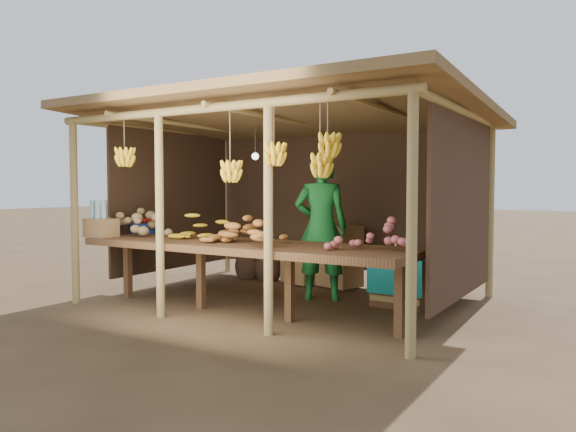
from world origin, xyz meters
The scene contains 13 objects.
ground centered at (0.00, 0.00, 0.00)m, with size 60.00×60.00×0.00m, color brown.
stall_structure centered at (0.00, -0.06, 1.91)m, with size 4.70×3.50×2.43m.
counter centered at (0.00, -0.95, 0.74)m, with size 3.90×1.05×0.80m.
potato_heap centered at (-1.68, -0.97, 0.99)m, with size 1.12×0.67×0.37m, color #9F8752, non-canonical shape.
sweet_potato_heap centered at (0.19, -1.07, 0.98)m, with size 1.02×0.61×0.36m, color #AC6B2C, non-canonical shape.
onion_heap centered at (1.59, -0.95, 0.98)m, with size 0.89×0.53×0.36m, color #C56160, non-canonical shape.
banana_pile centered at (-0.60, -0.87, 0.97)m, with size 0.61×0.37×0.35m, color gold, non-canonical shape.
tomato_basin centered at (-1.90, -0.57, 0.88)m, with size 0.38×0.38×0.20m.
bottle_box centered at (-1.90, -1.27, 0.97)m, with size 0.37×0.30×0.45m.
vendor centered at (0.33, 0.25, 0.91)m, with size 0.66×0.44×1.82m, color #1B7A30.
tarp_crate centered at (1.33, 0.43, 0.33)m, with size 0.71×0.62×0.81m.
carton_stack centered at (-0.03, 1.11, 0.38)m, with size 1.22×0.56×0.85m.
burlap_sacks centered at (-1.18, 1.07, 0.24)m, with size 0.78×0.41×0.55m.
Camera 1 is at (3.62, -5.91, 1.41)m, focal length 35.00 mm.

